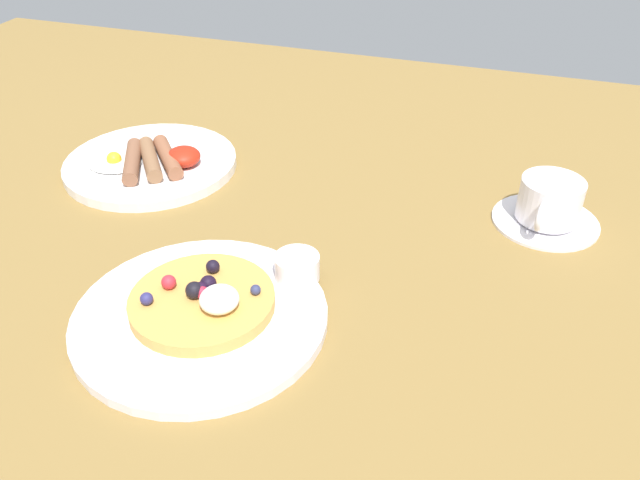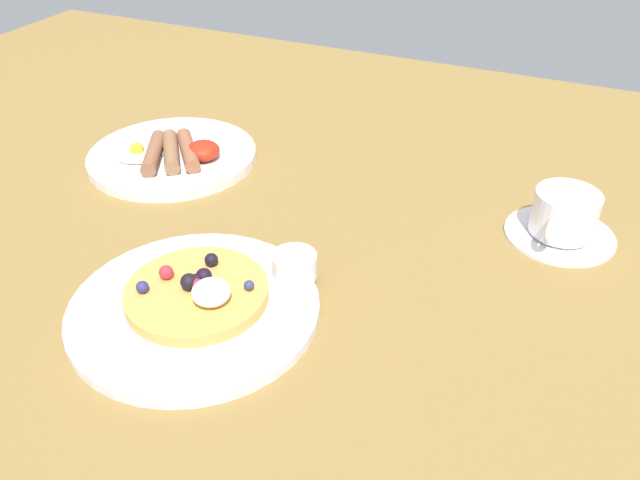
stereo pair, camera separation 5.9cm
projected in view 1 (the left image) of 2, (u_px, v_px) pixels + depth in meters
ground_plane at (288, 288)px, 70.45cm from camera, size 188.98×143.49×3.00cm
pancake_plate at (201, 317)px, 63.42cm from camera, size 24.97×24.97×1.15cm
pancake_with_berries at (203, 300)px, 63.15cm from camera, size 14.32×14.32×3.60cm
syrup_ramekin at (297, 267)px, 66.89cm from camera, size 4.68×4.68×2.68cm
breakfast_plate at (151, 164)px, 89.39cm from camera, size 23.45×23.45×1.38cm
fried_breakfast at (152, 159)px, 86.98cm from camera, size 15.08×12.28×2.73cm
coffee_saucer at (545, 220)px, 78.18cm from camera, size 12.65×12.65×0.75cm
coffee_cup at (550, 199)px, 76.36cm from camera, size 7.39×10.17×5.04cm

